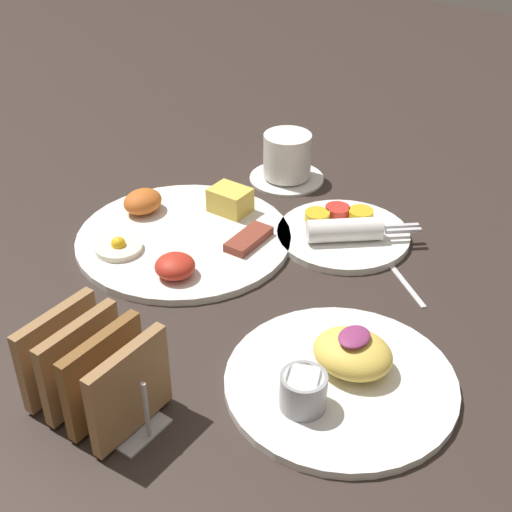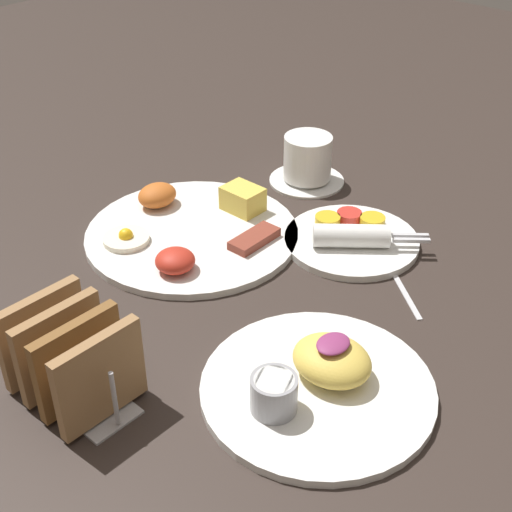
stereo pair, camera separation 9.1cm
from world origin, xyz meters
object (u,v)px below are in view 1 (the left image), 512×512
Objects in this scene: plate_foreground at (340,375)px; coffee_cup at (287,159)px; plate_condiments at (344,232)px; plate_breakfast at (183,234)px; toast_rack at (93,373)px.

plate_foreground is 0.48m from coffee_cup.
coffee_cup is (0.36, 0.31, 0.02)m from plate_foreground.
plate_foreground is at bearing -150.94° from plate_condiments.
coffee_cup is at bearing -3.82° from plate_breakfast.
plate_condiments is at bearing 29.06° from plate_foreground.
coffee_cup reaches higher than plate_foreground.
plate_breakfast is at bearing 126.94° from plate_condiments.
plate_breakfast is at bearing 25.25° from toast_rack.
coffee_cup is at bearing 40.44° from plate_foreground.
coffee_cup is (0.24, -0.02, 0.03)m from plate_breakfast.
plate_breakfast is 1.57× the size of plate_condiments.
toast_rack is 1.23× the size of coffee_cup.
toast_rack is at bearing 174.63° from plate_condiments.
plate_breakfast reaches higher than plate_condiments.
plate_condiments is at bearing -121.99° from coffee_cup.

